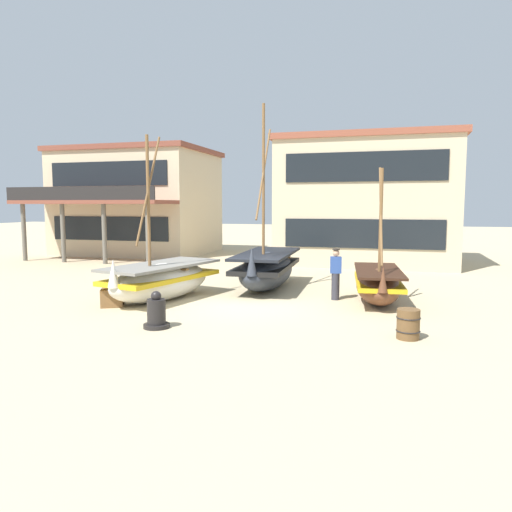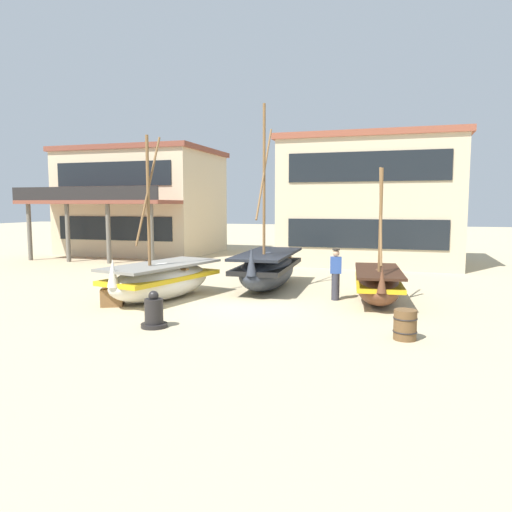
{
  "view_description": "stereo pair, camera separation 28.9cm",
  "coord_description": "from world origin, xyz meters",
  "px_view_note": "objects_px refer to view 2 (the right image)",
  "views": [
    {
      "loc": [
        4.4,
        -14.3,
        3.09
      ],
      "look_at": [
        0.0,
        1.0,
        1.4
      ],
      "focal_mm": 33.8,
      "sensor_mm": 36.0,
      "label": 1
    },
    {
      "loc": [
        4.68,
        -14.21,
        3.09
      ],
      "look_at": [
        0.0,
        1.0,
        1.4
      ],
      "focal_mm": 33.8,
      "sensor_mm": 36.0,
      "label": 2
    }
  ],
  "objects_px": {
    "fishing_boat_near_left": "(378,284)",
    "wooden_barrel": "(405,325)",
    "fisherman_by_hull": "(336,275)",
    "capstan_winch": "(154,313)",
    "fishing_boat_far_right": "(268,268)",
    "harbor_building_annex": "(143,202)",
    "cargo_crate": "(113,297)",
    "harbor_building_main": "(371,201)",
    "fishing_boat_centre_large": "(161,279)"
  },
  "relations": [
    {
      "from": "fishing_boat_near_left",
      "to": "fishing_boat_centre_large",
      "type": "xyz_separation_m",
      "value": [
        -6.82,
        -1.57,
        0.07
      ]
    },
    {
      "from": "cargo_crate",
      "to": "harbor_building_main",
      "type": "bearing_deg",
      "value": 63.8
    },
    {
      "from": "wooden_barrel",
      "to": "fishing_boat_far_right",
      "type": "bearing_deg",
      "value": 130.79
    },
    {
      "from": "fishing_boat_far_right",
      "to": "cargo_crate",
      "type": "bearing_deg",
      "value": -130.72
    },
    {
      "from": "fishing_boat_near_left",
      "to": "harbor_building_main",
      "type": "distance_m",
      "value": 11.29
    },
    {
      "from": "wooden_barrel",
      "to": "harbor_building_annex",
      "type": "xyz_separation_m",
      "value": [
        -16.29,
        16.41,
        2.95
      ]
    },
    {
      "from": "harbor_building_annex",
      "to": "fishing_boat_near_left",
      "type": "bearing_deg",
      "value": -38.31
    },
    {
      "from": "fishing_boat_near_left",
      "to": "fishing_boat_far_right",
      "type": "xyz_separation_m",
      "value": [
        -4.05,
        1.46,
        0.16
      ]
    },
    {
      "from": "fishing_boat_centre_large",
      "to": "capstan_winch",
      "type": "bearing_deg",
      "value": -64.75
    },
    {
      "from": "fishing_boat_far_right",
      "to": "fisherman_by_hull",
      "type": "distance_m",
      "value": 3.08
    },
    {
      "from": "fisherman_by_hull",
      "to": "capstan_winch",
      "type": "bearing_deg",
      "value": -128.71
    },
    {
      "from": "wooden_barrel",
      "to": "cargo_crate",
      "type": "bearing_deg",
      "value": 171.41
    },
    {
      "from": "fisherman_by_hull",
      "to": "cargo_crate",
      "type": "relative_size",
      "value": 2.58
    },
    {
      "from": "fishing_boat_near_left",
      "to": "capstan_winch",
      "type": "bearing_deg",
      "value": -137.11
    },
    {
      "from": "fishing_boat_far_right",
      "to": "harbor_building_annex",
      "type": "xyz_separation_m",
      "value": [
        -11.41,
        10.75,
        2.55
      ]
    },
    {
      "from": "fishing_boat_near_left",
      "to": "wooden_barrel",
      "type": "height_order",
      "value": "fishing_boat_near_left"
    },
    {
      "from": "wooden_barrel",
      "to": "capstan_winch",
      "type": "bearing_deg",
      "value": -173.52
    },
    {
      "from": "fishing_boat_centre_large",
      "to": "capstan_winch",
      "type": "relative_size",
      "value": 5.57
    },
    {
      "from": "capstan_winch",
      "to": "wooden_barrel",
      "type": "height_order",
      "value": "capstan_winch"
    },
    {
      "from": "capstan_winch",
      "to": "wooden_barrel",
      "type": "relative_size",
      "value": 1.34
    },
    {
      "from": "cargo_crate",
      "to": "harbor_building_main",
      "type": "xyz_separation_m",
      "value": [
        6.79,
        13.8,
        3.03
      ]
    },
    {
      "from": "fishing_boat_far_right",
      "to": "cargo_crate",
      "type": "distance_m",
      "value": 5.76
    },
    {
      "from": "fishing_boat_near_left",
      "to": "wooden_barrel",
      "type": "relative_size",
      "value": 6.12
    },
    {
      "from": "fisherman_by_hull",
      "to": "harbor_building_main",
      "type": "xyz_separation_m",
      "value": [
        0.34,
        10.91,
        2.47
      ]
    },
    {
      "from": "fishing_boat_centre_large",
      "to": "fisherman_by_hull",
      "type": "height_order",
      "value": "fishing_boat_centre_large"
    },
    {
      "from": "fishing_boat_near_left",
      "to": "cargo_crate",
      "type": "xyz_separation_m",
      "value": [
        -7.79,
        -2.89,
        -0.32
      ]
    },
    {
      "from": "fishing_boat_centre_large",
      "to": "harbor_building_annex",
      "type": "distance_m",
      "value": 16.48
    },
    {
      "from": "fishing_boat_near_left",
      "to": "fishing_boat_centre_large",
      "type": "height_order",
      "value": "fishing_boat_centre_large"
    },
    {
      "from": "capstan_winch",
      "to": "harbor_building_main",
      "type": "bearing_deg",
      "value": 74.93
    },
    {
      "from": "fishing_boat_centre_large",
      "to": "harbor_building_annex",
      "type": "height_order",
      "value": "harbor_building_annex"
    },
    {
      "from": "fisherman_by_hull",
      "to": "capstan_winch",
      "type": "distance_m",
      "value": 6.28
    },
    {
      "from": "fishing_boat_centre_large",
      "to": "capstan_winch",
      "type": "xyz_separation_m",
      "value": [
        1.56,
        -3.32,
        -0.29
      ]
    },
    {
      "from": "wooden_barrel",
      "to": "harbor_building_main",
      "type": "xyz_separation_m",
      "value": [
        -1.83,
        15.1,
        2.96
      ]
    },
    {
      "from": "capstan_winch",
      "to": "harbor_building_annex",
      "type": "height_order",
      "value": "harbor_building_annex"
    },
    {
      "from": "fishing_boat_far_right",
      "to": "harbor_building_main",
      "type": "xyz_separation_m",
      "value": [
        3.05,
        9.45,
        2.56
      ]
    },
    {
      "from": "capstan_winch",
      "to": "cargo_crate",
      "type": "distance_m",
      "value": 3.23
    },
    {
      "from": "fishing_boat_near_left",
      "to": "fisherman_by_hull",
      "type": "distance_m",
      "value": 1.36
    },
    {
      "from": "harbor_building_annex",
      "to": "fishing_boat_centre_large",
      "type": "bearing_deg",
      "value": -57.92
    },
    {
      "from": "capstan_winch",
      "to": "fishing_boat_near_left",
      "type": "bearing_deg",
      "value": 42.89
    },
    {
      "from": "cargo_crate",
      "to": "fishing_boat_centre_large",
      "type": "bearing_deg",
      "value": 53.61
    },
    {
      "from": "harbor_building_main",
      "to": "fishing_boat_near_left",
      "type": "bearing_deg",
      "value": -84.74
    },
    {
      "from": "cargo_crate",
      "to": "fishing_boat_near_left",
      "type": "bearing_deg",
      "value": 20.35
    },
    {
      "from": "fishing_boat_near_left",
      "to": "harbor_building_main",
      "type": "relative_size",
      "value": 0.46
    },
    {
      "from": "fishing_boat_centre_large",
      "to": "fishing_boat_near_left",
      "type": "bearing_deg",
      "value": 12.95
    },
    {
      "from": "fishing_boat_centre_large",
      "to": "fisherman_by_hull",
      "type": "relative_size",
      "value": 3.11
    },
    {
      "from": "fisherman_by_hull",
      "to": "cargo_crate",
      "type": "bearing_deg",
      "value": -155.86
    },
    {
      "from": "harbor_building_annex",
      "to": "wooden_barrel",
      "type": "bearing_deg",
      "value": -45.21
    },
    {
      "from": "fishing_boat_centre_large",
      "to": "fishing_boat_far_right",
      "type": "bearing_deg",
      "value": 47.55
    },
    {
      "from": "capstan_winch",
      "to": "harbor_building_annex",
      "type": "xyz_separation_m",
      "value": [
        -10.2,
        17.1,
        2.93
      ]
    },
    {
      "from": "fishing_boat_far_right",
      "to": "fisherman_by_hull",
      "type": "xyz_separation_m",
      "value": [
        2.71,
        -1.46,
        0.08
      ]
    }
  ]
}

